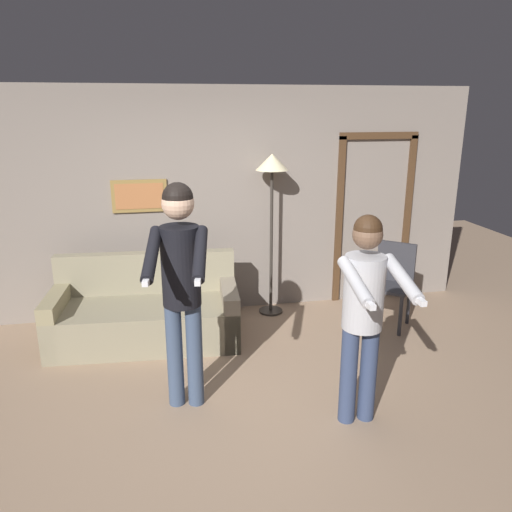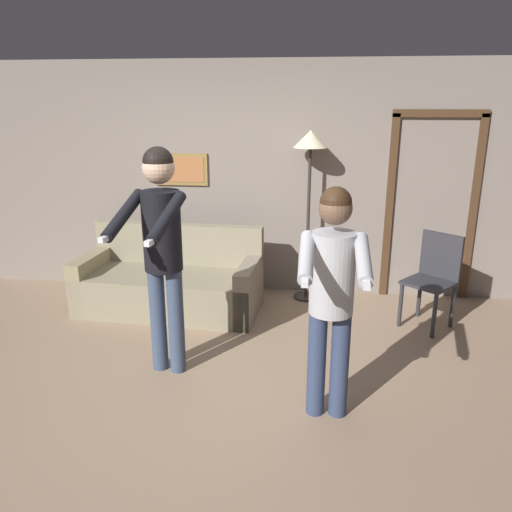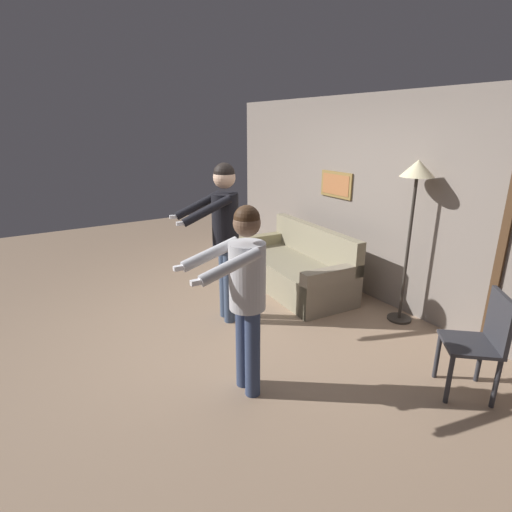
{
  "view_description": "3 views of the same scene",
  "coord_description": "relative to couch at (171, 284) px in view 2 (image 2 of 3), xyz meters",
  "views": [
    {
      "loc": [
        -0.53,
        -3.48,
        2.37
      ],
      "look_at": [
        0.18,
        0.04,
        1.29
      ],
      "focal_mm": 35.0,
      "sensor_mm": 36.0,
      "label": 1
    },
    {
      "loc": [
        0.76,
        -3.44,
        2.15
      ],
      "look_at": [
        0.38,
        -0.05,
        1.1
      ],
      "focal_mm": 35.0,
      "sensor_mm": 36.0,
      "label": 2
    },
    {
      "loc": [
        3.49,
        -1.81,
        2.23
      ],
      "look_at": [
        0.46,
        0.08,
        1.05
      ],
      "focal_mm": 28.0,
      "sensor_mm": 36.0,
      "label": 3
    }
  ],
  "objects": [
    {
      "name": "torchiere_lamp",
      "position": [
        1.45,
        0.47,
        1.32
      ],
      "size": [
        0.37,
        0.37,
        1.87
      ],
      "color": "#332D28",
      "rests_on": "ground_plane"
    },
    {
      "name": "person_standing_right",
      "position": [
        1.62,
        -1.77,
        0.71
      ],
      "size": [
        0.44,
        0.7,
        1.65
      ],
      "color": "navy",
      "rests_on": "ground_plane"
    },
    {
      "name": "back_wall_assembly",
      "position": [
        0.73,
        0.72,
        1.02
      ],
      "size": [
        6.4,
        0.1,
        2.6
      ],
      "color": "gray",
      "rests_on": "ground_plane"
    },
    {
      "name": "couch",
      "position": [
        0.0,
        0.0,
        0.0
      ],
      "size": [
        1.96,
        0.98,
        0.87
      ],
      "color": "gray",
      "rests_on": "ground_plane"
    },
    {
      "name": "dining_chair_distant",
      "position": [
        2.7,
        -0.11,
        0.25
      ],
      "size": [
        0.59,
        0.59,
        0.93
      ],
      "color": "#2D2D33",
      "rests_on": "ground_plane"
    },
    {
      "name": "person_standing_left",
      "position": [
        0.33,
        -1.29,
        0.86
      ],
      "size": [
        0.51,
        0.75,
        1.84
      ],
      "color": "#3C4C67",
      "rests_on": "ground_plane"
    },
    {
      "name": "ground_plane",
      "position": [
        0.71,
        -1.46,
        -0.28
      ],
      "size": [
        12.0,
        12.0,
        0.0
      ],
      "primitive_type": "plane",
      "color": "#9B7E65"
    }
  ]
}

